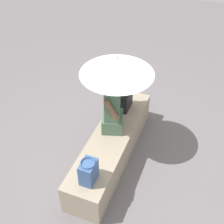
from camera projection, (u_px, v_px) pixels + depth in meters
ground_plane at (112, 157)px, 4.40m from camera, size 14.00×14.00×0.00m
stone_bench at (112, 146)px, 4.25m from camera, size 2.12×0.51×0.46m
person_seated at (112, 106)px, 3.97m from camera, size 0.51×0.37×0.90m
parasol at (117, 66)px, 3.65m from camera, size 0.95×0.95×1.10m
handbag_black at (126, 100)px, 4.45m from camera, size 0.29×0.22×0.31m
tote_bag_canvas at (89, 172)px, 3.43m from camera, size 0.23×0.17×0.32m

